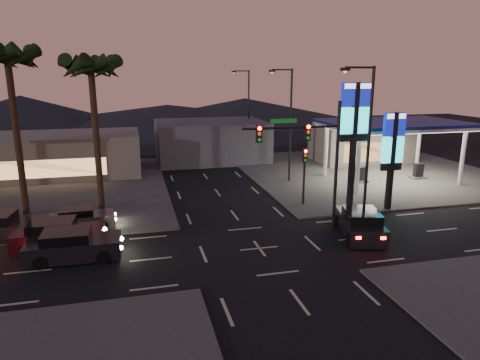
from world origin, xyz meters
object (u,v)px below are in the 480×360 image
object	(u,v)px
traffic_signal_mast	(311,148)
car_lane_a_mid	(58,235)
car_lane_b_front	(81,219)
gas_station	(394,126)
pylon_sign_short	(393,146)
car_lane_a_front	(73,246)
pylon_sign_tall	(355,121)
suv_station	(360,223)

from	to	relation	value
traffic_signal_mast	car_lane_a_mid	world-z (taller)	traffic_signal_mast
car_lane_a_mid	car_lane_b_front	bearing A→B (deg)	73.07
gas_station	car_lane_b_front	xyz separation A→B (m)	(-26.06, -6.10, -4.45)
pylon_sign_short	traffic_signal_mast	xyz separation A→B (m)	(-7.24, -2.51, 0.57)
gas_station	car_lane_b_front	distance (m)	27.13
traffic_signal_mast	car_lane_a_front	world-z (taller)	traffic_signal_mast
car_lane_b_front	car_lane_a_mid	bearing A→B (deg)	-106.93
gas_station	pylon_sign_short	bearing A→B (deg)	-123.69
pylon_sign_short	car_lane_a_mid	distance (m)	22.37
car_lane_a_front	pylon_sign_short	bearing A→B (deg)	9.37
gas_station	traffic_signal_mast	world-z (taller)	traffic_signal_mast
pylon_sign_tall	suv_station	bearing A→B (deg)	-111.72
pylon_sign_short	car_lane_a_front	size ratio (longest dim) A/B	1.41
traffic_signal_mast	suv_station	distance (m)	5.45
suv_station	car_lane_a_front	bearing A→B (deg)	177.85
traffic_signal_mast	car_lane_a_mid	size ratio (longest dim) A/B	1.59
suv_station	pylon_sign_tall	bearing A→B (deg)	68.28
gas_station	pylon_sign_tall	distance (m)	10.01
pylon_sign_tall	suv_station	xyz separation A→B (m)	(-2.02, -5.08, -5.62)
pylon_sign_short	car_lane_b_front	xyz separation A→B (m)	(-21.06, 1.40, -4.03)
gas_station	car_lane_b_front	size ratio (longest dim) A/B	2.87
gas_station	suv_station	bearing A→B (deg)	-129.44
pylon_sign_short	car_lane_a_front	bearing A→B (deg)	-170.63
gas_station	traffic_signal_mast	bearing A→B (deg)	-140.72
pylon_sign_tall	gas_station	bearing A→B (deg)	40.91
traffic_signal_mast	suv_station	xyz separation A→B (m)	(2.72, -1.56, -4.46)
traffic_signal_mast	car_lane_b_front	xyz separation A→B (m)	(-13.82, 3.92, -4.60)
gas_station	suv_station	xyz separation A→B (m)	(-9.52, -11.58, -4.31)
pylon_sign_tall	suv_station	size ratio (longest dim) A/B	1.69
car_lane_a_front	car_lane_a_mid	size ratio (longest dim) A/B	0.99
car_lane_a_mid	suv_station	distance (m)	17.62
pylon_sign_tall	car_lane_a_mid	distance (m)	20.43
car_lane_a_mid	car_lane_a_front	bearing A→B (deg)	-61.92
gas_station	car_lane_a_front	world-z (taller)	gas_station
pylon_sign_tall	pylon_sign_short	size ratio (longest dim) A/B	1.29
traffic_signal_mast	car_lane_b_front	bearing A→B (deg)	164.18
car_lane_a_front	gas_station	bearing A→B (deg)	22.88
suv_station	car_lane_b_front	bearing A→B (deg)	161.67
car_lane_a_mid	suv_station	world-z (taller)	suv_station
car_lane_a_front	car_lane_a_mid	xyz separation A→B (m)	(-1.00, 1.88, 0.00)
pylon_sign_tall	car_lane_a_mid	bearing A→B (deg)	-172.46
suv_station	pylon_sign_short	bearing A→B (deg)	42.03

